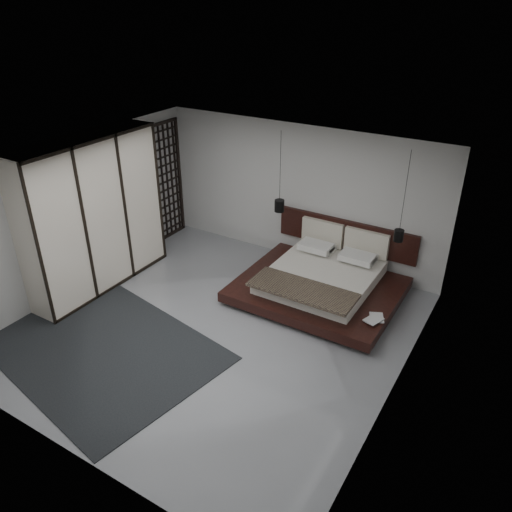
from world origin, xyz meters
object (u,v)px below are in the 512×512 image
Objects in this scene: bed at (322,280)px; pendant_right at (399,235)px; wardrobe at (93,215)px; pendant_left at (279,205)px; rug at (102,348)px; lattice_screen at (167,181)px.

bed is 1.61m from pendant_right.
wardrobe reaches higher than pendant_right.
bed is 1.65m from pendant_left.
pendant_right is 0.44× the size of rug.
lattice_screen is 0.92× the size of bed.
pendant_left reaches higher than bed.
pendant_left is 2.33m from pendant_right.
wardrobe reaches higher than pendant_left.
lattice_screen is 4.18m from bed.
pendant_right reaches higher than bed.
lattice_screen reaches higher than bed.
bed is 4.00m from rug.
lattice_screen is 5.19m from pendant_right.
lattice_screen is 2.86m from pendant_left.
wardrobe is (-4.93, -2.26, 0.10)m from pendant_right.
bed is 1.82× the size of pendant_left.
bed is at bearing -158.78° from pendant_right.
lattice_screen reaches higher than rug.
lattice_screen is at bearing 96.10° from wardrobe.
wardrobe is at bearing -155.39° from pendant_right.
rug is (1.75, -3.82, -1.29)m from lattice_screen.
pendant_right is (2.33, 0.00, -0.05)m from pendant_left.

